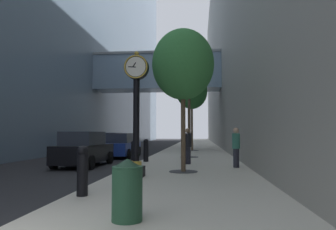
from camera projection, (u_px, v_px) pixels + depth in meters
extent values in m
plane|color=#262628|center=(168.00, 149.00, 30.53)|extent=(110.00, 110.00, 0.00)
cube|color=beige|center=(195.00, 147.00, 33.25)|extent=(5.27, 80.00, 0.14)
cube|color=#758EA8|center=(158.00, 74.00, 30.99)|extent=(13.07, 3.20, 3.38)
cube|color=gray|center=(158.00, 56.00, 31.10)|extent=(13.07, 3.40, 0.24)
cube|color=gray|center=(260.00, 27.00, 33.29)|extent=(9.00, 80.00, 26.14)
cube|color=black|center=(136.00, 171.00, 10.47)|extent=(0.55, 0.55, 0.35)
cylinder|color=gold|center=(136.00, 164.00, 10.49)|extent=(0.39, 0.38, 0.18)
cylinder|color=black|center=(136.00, 120.00, 10.57)|extent=(0.22, 0.22, 2.81)
cylinder|color=black|center=(137.00, 68.00, 10.68)|extent=(0.84, 0.28, 0.84)
torus|color=gold|center=(136.00, 67.00, 10.53)|extent=(0.82, 0.05, 0.82)
cylinder|color=silver|center=(136.00, 67.00, 10.53)|extent=(0.69, 0.01, 0.69)
cylinder|color=silver|center=(137.00, 68.00, 10.83)|extent=(0.69, 0.01, 0.69)
sphere|color=gold|center=(137.00, 54.00, 10.71)|extent=(0.16, 0.16, 0.16)
cube|color=black|center=(134.00, 65.00, 10.53)|extent=(0.12, 0.01, 0.16)
cube|color=black|center=(132.00, 67.00, 10.53)|extent=(0.26, 0.01, 0.05)
cylinder|color=black|center=(82.00, 175.00, 7.29)|extent=(0.26, 0.26, 0.98)
sphere|color=black|center=(83.00, 151.00, 7.32)|extent=(0.28, 0.28, 0.28)
cylinder|color=black|center=(134.00, 156.00, 13.07)|extent=(0.26, 0.26, 0.98)
sphere|color=black|center=(134.00, 143.00, 13.10)|extent=(0.28, 0.28, 0.28)
cylinder|color=black|center=(146.00, 152.00, 15.96)|extent=(0.26, 0.26, 0.98)
sphere|color=black|center=(146.00, 141.00, 16.00)|extent=(0.28, 0.28, 0.28)
cylinder|color=#333335|center=(183.00, 172.00, 11.77)|extent=(1.10, 1.10, 0.02)
cylinder|color=brown|center=(183.00, 129.00, 11.86)|extent=(0.18, 0.18, 3.26)
ellipsoid|color=#387F3D|center=(183.00, 64.00, 12.01)|extent=(2.42, 2.42, 2.78)
cylinder|color=#333335|center=(189.00, 157.00, 18.89)|extent=(1.10, 1.10, 0.02)
cylinder|color=#4C3D2D|center=(189.00, 122.00, 19.02)|extent=(0.18, 0.18, 4.36)
ellipsoid|color=#387F3D|center=(189.00, 75.00, 19.19)|extent=(1.91, 1.91, 2.20)
cylinder|color=#333335|center=(192.00, 150.00, 26.01)|extent=(1.10, 1.10, 0.02)
cylinder|color=brown|center=(192.00, 127.00, 26.13)|extent=(0.18, 0.18, 4.06)
ellipsoid|color=#2D7033|center=(192.00, 91.00, 26.31)|extent=(2.65, 2.65, 3.05)
cylinder|color=#234C33|center=(127.00, 193.00, 5.22)|extent=(0.52, 0.52, 0.92)
cone|color=#183523|center=(127.00, 163.00, 5.25)|extent=(0.53, 0.53, 0.16)
cylinder|color=#23232D|center=(188.00, 155.00, 14.74)|extent=(0.35, 0.35, 0.81)
cylinder|color=black|center=(188.00, 140.00, 14.78)|extent=(0.46, 0.46, 0.66)
sphere|color=#9E7556|center=(188.00, 131.00, 14.81)|extent=(0.25, 0.25, 0.25)
cylinder|color=#23232D|center=(236.00, 158.00, 13.24)|extent=(0.37, 0.37, 0.81)
cylinder|color=#337560|center=(236.00, 141.00, 13.29)|extent=(0.48, 0.48, 0.66)
sphere|color=tan|center=(236.00, 130.00, 13.31)|extent=(0.25, 0.25, 0.25)
cube|color=#B7BABF|center=(111.00, 145.00, 26.01)|extent=(1.83, 4.11, 0.80)
cube|color=#282D38|center=(110.00, 137.00, 25.85)|extent=(1.58, 2.32, 0.65)
cylinder|color=black|center=(105.00, 148.00, 27.43)|extent=(0.24, 0.65, 0.64)
cylinder|color=black|center=(124.00, 148.00, 27.30)|extent=(0.24, 0.65, 0.64)
cylinder|color=black|center=(96.00, 149.00, 24.68)|extent=(0.24, 0.65, 0.64)
cylinder|color=black|center=(117.00, 149.00, 24.55)|extent=(0.24, 0.65, 0.64)
cube|color=black|center=(84.00, 153.00, 15.10)|extent=(1.77, 4.18, 0.82)
cube|color=#282D38|center=(83.00, 139.00, 14.94)|extent=(1.54, 2.35, 0.67)
cylinder|color=black|center=(79.00, 157.00, 16.58)|extent=(0.23, 0.64, 0.64)
cylinder|color=black|center=(110.00, 157.00, 16.39)|extent=(0.23, 0.64, 0.64)
cylinder|color=black|center=(54.00, 162.00, 13.78)|extent=(0.23, 0.64, 0.64)
cylinder|color=black|center=(91.00, 163.00, 13.58)|extent=(0.23, 0.64, 0.64)
cube|color=navy|center=(121.00, 148.00, 20.71)|extent=(1.83, 4.67, 0.77)
cube|color=#282D38|center=(120.00, 138.00, 20.51)|extent=(1.60, 2.62, 0.63)
cylinder|color=black|center=(114.00, 151.00, 22.36)|extent=(0.22, 0.64, 0.64)
cylinder|color=black|center=(139.00, 151.00, 22.17)|extent=(0.22, 0.64, 0.64)
cylinder|color=black|center=(100.00, 154.00, 19.21)|extent=(0.22, 0.64, 0.64)
cylinder|color=black|center=(128.00, 154.00, 19.02)|extent=(0.22, 0.64, 0.64)
cube|color=slate|center=(124.00, 142.00, 34.28)|extent=(1.73, 4.06, 0.77)
cube|color=#282D38|center=(124.00, 136.00, 34.12)|extent=(1.51, 2.27, 0.63)
cylinder|color=black|center=(120.00, 144.00, 35.71)|extent=(0.22, 0.64, 0.64)
cylinder|color=black|center=(135.00, 144.00, 35.55)|extent=(0.22, 0.64, 0.64)
cylinder|color=black|center=(114.00, 145.00, 32.98)|extent=(0.22, 0.64, 0.64)
cylinder|color=black|center=(129.00, 145.00, 32.81)|extent=(0.22, 0.64, 0.64)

